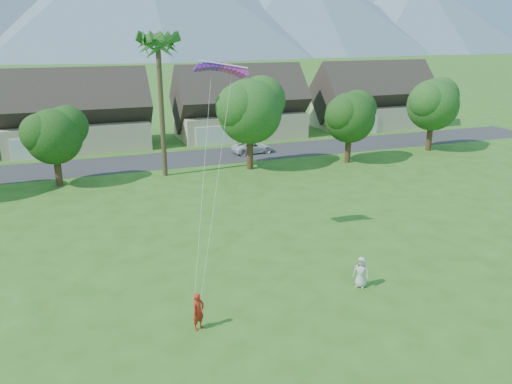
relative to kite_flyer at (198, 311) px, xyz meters
name	(u,v)px	position (x,y,z in m)	size (l,w,h in m)	color
ground	(339,349)	(5.08, -3.48, -0.86)	(500.00, 500.00, 0.00)	#2D6019
street	(175,159)	(5.08, 30.52, -0.85)	(90.00, 7.00, 0.01)	#2D2D30
kite_flyer	(198,311)	(0.00, 0.00, 0.00)	(0.63, 0.41, 1.72)	red
watcher	(361,272)	(8.71, 0.85, -0.03)	(0.80, 0.52, 1.65)	#B5B6B1
parked_car	(253,147)	(13.51, 30.52, -0.24)	(2.06, 4.46, 1.24)	silver
houses_row	(162,113)	(5.58, 39.52, 2.58)	(72.75, 8.19, 8.86)	beige
tree_row	(173,122)	(3.94, 24.44, 4.03)	(62.27, 6.67, 8.45)	#47301C
fan_palm	(158,40)	(3.08, 25.02, 10.94)	(3.00, 3.00, 13.80)	#4C3D26
parafoil_kite	(221,67)	(3.78, 8.54, 9.77)	(2.94, 1.10, 0.50)	#6617B1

